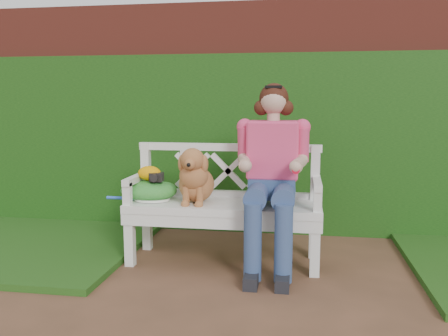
# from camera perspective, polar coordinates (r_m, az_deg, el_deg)

# --- Properties ---
(ground) EXTENTS (60.00, 60.00, 0.00)m
(ground) POSITION_cam_1_polar(r_m,az_deg,el_deg) (3.12, 3.93, -15.81)
(ground) COLOR #4D3322
(brick_wall) EXTENTS (10.00, 0.30, 2.20)m
(brick_wall) POSITION_cam_1_polar(r_m,az_deg,el_deg) (4.76, 6.21, 6.06)
(brick_wall) COLOR maroon
(brick_wall) RESTS_ON ground
(ivy_hedge) EXTENTS (10.00, 0.18, 1.70)m
(ivy_hedge) POSITION_cam_1_polar(r_m,az_deg,el_deg) (4.55, 6.01, 2.82)
(ivy_hedge) COLOR #235615
(ivy_hedge) RESTS_ON ground
(grass_left) EXTENTS (2.60, 2.00, 0.05)m
(grass_left) POSITION_cam_1_polar(r_m,az_deg,el_deg) (4.76, -25.36, -7.82)
(grass_left) COLOR #0F370A
(grass_left) RESTS_ON ground
(garden_bench) EXTENTS (1.58, 0.61, 0.48)m
(garden_bench) POSITION_cam_1_polar(r_m,az_deg,el_deg) (3.76, 0.00, -7.71)
(garden_bench) COLOR white
(garden_bench) RESTS_ON ground
(seated_woman) EXTENTS (0.67, 0.84, 1.37)m
(seated_woman) POSITION_cam_1_polar(r_m,az_deg,el_deg) (3.61, 5.82, -1.20)
(seated_woman) COLOR #E52F59
(seated_woman) RESTS_ON ground
(dog) EXTENTS (0.42, 0.48, 0.44)m
(dog) POSITION_cam_1_polar(r_m,az_deg,el_deg) (3.66, -3.43, -0.79)
(dog) COLOR olive
(dog) RESTS_ON garden_bench
(tennis_racket) EXTENTS (0.59, 0.37, 0.03)m
(tennis_racket) POSITION_cam_1_polar(r_m,az_deg,el_deg) (3.81, -9.03, -3.70)
(tennis_racket) COLOR beige
(tennis_racket) RESTS_ON garden_bench
(green_bag) EXTENTS (0.56, 0.51, 0.16)m
(green_bag) POSITION_cam_1_polar(r_m,az_deg,el_deg) (3.84, -9.05, -2.63)
(green_bag) COLOR #278235
(green_bag) RESTS_ON garden_bench
(camera_item) EXTENTS (0.11, 0.08, 0.07)m
(camera_item) POSITION_cam_1_polar(r_m,az_deg,el_deg) (3.77, -8.13, -1.08)
(camera_item) COLOR black
(camera_item) RESTS_ON green_bag
(baseball_glove) EXTENTS (0.19, 0.14, 0.12)m
(baseball_glove) POSITION_cam_1_polar(r_m,az_deg,el_deg) (3.81, -8.96, -0.63)
(baseball_glove) COLOR orange
(baseball_glove) RESTS_ON green_bag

